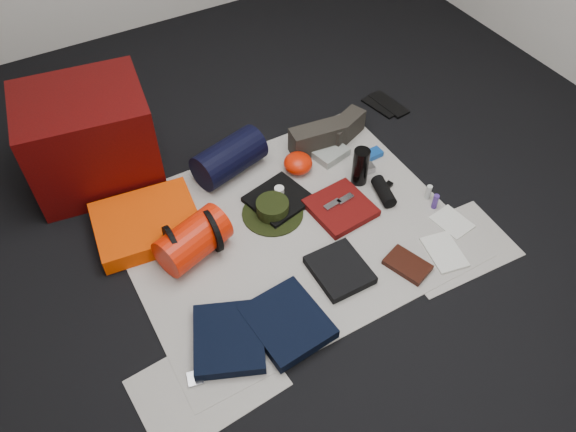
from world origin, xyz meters
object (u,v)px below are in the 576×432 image
water_bottle (360,166)px  paperback_book (407,265)px  navy_duffel (229,158)px  red_cabinet (89,138)px  stuff_sack (193,240)px  sleeping_pad (147,223)px  compact_camera (365,169)px

water_bottle → paperback_book: bearing=-102.1°
navy_duffel → red_cabinet: bearing=137.1°
stuff_sack → paperback_book: 1.03m
sleeping_pad → navy_duffel: 0.58m
water_bottle → paperback_book: (-0.13, -0.60, -0.10)m
paperback_book → stuff_sack: bearing=126.3°
sleeping_pad → water_bottle: 1.15m
water_bottle → red_cabinet: bearing=148.0°
stuff_sack → compact_camera: stuff_sack is taller
red_cabinet → navy_duffel: (0.63, -0.34, -0.15)m
sleeping_pad → navy_duffel: (0.55, 0.17, 0.06)m
red_cabinet → sleeping_pad: size_ratio=1.26×
navy_duffel → paperback_book: navy_duffel is taller
red_cabinet → paperback_book: red_cabinet is taller
stuff_sack → compact_camera: 1.05m
red_cabinet → paperback_book: size_ratio=3.05×
sleeping_pad → stuff_sack: bearing=-60.3°
red_cabinet → compact_camera: size_ratio=6.49×
red_cabinet → water_bottle: bearing=-23.6°
red_cabinet → stuff_sack: 0.82m
sleeping_pad → paperback_book: sleeping_pad is taller
compact_camera → water_bottle: bearing=-142.1°
sleeping_pad → paperback_book: (1.00, -0.84, -0.03)m
red_cabinet → navy_duffel: bearing=-19.6°
compact_camera → paperback_book: (-0.20, -0.64, -0.00)m
compact_camera → paperback_book: compact_camera is taller
stuff_sack → paperback_book: stuff_sack is taller
stuff_sack → water_bottle: water_bottle is taller
sleeping_pad → compact_camera: bearing=-9.4°
red_cabinet → water_bottle: 1.43m
sleeping_pad → paperback_book: 1.30m
navy_duffel → compact_camera: 0.75m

